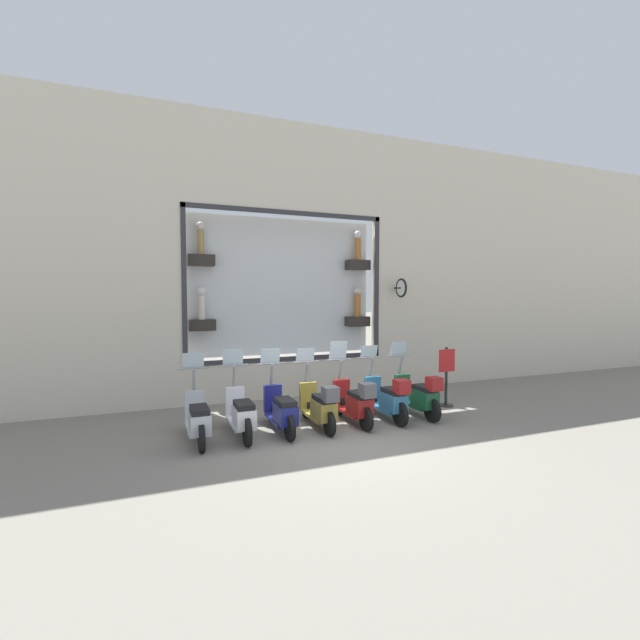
{
  "coord_description": "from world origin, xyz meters",
  "views": [
    {
      "loc": [
        -7.37,
        3.35,
        2.67
      ],
      "look_at": [
        2.11,
        -0.38,
        2.13
      ],
      "focal_mm": 24.0,
      "sensor_mm": 36.0,
      "label": 1
    }
  ],
  "objects_px": {
    "scooter_white_5": "(241,414)",
    "shop_sign_post": "(446,375)",
    "scooter_silver_6": "(198,419)",
    "scooter_navy_4": "(281,411)",
    "scooter_red_2": "(355,402)",
    "scooter_teal_1": "(388,399)",
    "scooter_green_0": "(419,395)",
    "scooter_olive_3": "(320,406)"
  },
  "relations": [
    {
      "from": "scooter_green_0",
      "to": "shop_sign_post",
      "type": "distance_m",
      "value": 1.31
    },
    {
      "from": "scooter_teal_1",
      "to": "scooter_red_2",
      "type": "distance_m",
      "value": 0.8
    },
    {
      "from": "scooter_silver_6",
      "to": "shop_sign_post",
      "type": "relative_size",
      "value": 1.24
    },
    {
      "from": "scooter_green_0",
      "to": "scooter_silver_6",
      "type": "distance_m",
      "value": 4.77
    },
    {
      "from": "scooter_olive_3",
      "to": "scooter_silver_6",
      "type": "relative_size",
      "value": 1.0
    },
    {
      "from": "scooter_olive_3",
      "to": "shop_sign_post",
      "type": "relative_size",
      "value": 1.24
    },
    {
      "from": "scooter_green_0",
      "to": "scooter_silver_6",
      "type": "relative_size",
      "value": 1.0
    },
    {
      "from": "scooter_white_5",
      "to": "shop_sign_post",
      "type": "xyz_separation_m",
      "value": [
        0.48,
        -5.14,
        0.33
      ]
    },
    {
      "from": "scooter_teal_1",
      "to": "scooter_green_0",
      "type": "bearing_deg",
      "value": -89.88
    },
    {
      "from": "scooter_red_2",
      "to": "scooter_white_5",
      "type": "height_order",
      "value": "scooter_red_2"
    },
    {
      "from": "scooter_olive_3",
      "to": "scooter_silver_6",
      "type": "xyz_separation_m",
      "value": [
        0.06,
        2.39,
        -0.04
      ]
    },
    {
      "from": "scooter_green_0",
      "to": "scooter_silver_6",
      "type": "height_order",
      "value": "scooter_green_0"
    },
    {
      "from": "scooter_olive_3",
      "to": "scooter_silver_6",
      "type": "distance_m",
      "value": 2.39
    },
    {
      "from": "scooter_red_2",
      "to": "scooter_white_5",
      "type": "distance_m",
      "value": 2.39
    },
    {
      "from": "shop_sign_post",
      "to": "scooter_white_5",
      "type": "bearing_deg",
      "value": 95.29
    },
    {
      "from": "scooter_green_0",
      "to": "scooter_teal_1",
      "type": "height_order",
      "value": "scooter_green_0"
    },
    {
      "from": "shop_sign_post",
      "to": "scooter_navy_4",
      "type": "bearing_deg",
      "value": 96.3
    },
    {
      "from": "scooter_navy_4",
      "to": "scooter_red_2",
      "type": "bearing_deg",
      "value": -92.14
    },
    {
      "from": "scooter_red_2",
      "to": "scooter_silver_6",
      "type": "bearing_deg",
      "value": 88.93
    },
    {
      "from": "scooter_teal_1",
      "to": "scooter_red_2",
      "type": "height_order",
      "value": "scooter_red_2"
    },
    {
      "from": "scooter_teal_1",
      "to": "scooter_white_5",
      "type": "bearing_deg",
      "value": 88.87
    },
    {
      "from": "scooter_red_2",
      "to": "shop_sign_post",
      "type": "relative_size",
      "value": 1.24
    },
    {
      "from": "shop_sign_post",
      "to": "scooter_green_0",
      "type": "bearing_deg",
      "value": 114.85
    },
    {
      "from": "scooter_navy_4",
      "to": "scooter_olive_3",
      "type": "bearing_deg",
      "value": -94.68
    },
    {
      "from": "scooter_navy_4",
      "to": "shop_sign_post",
      "type": "relative_size",
      "value": 1.24
    },
    {
      "from": "scooter_green_0",
      "to": "scooter_white_5",
      "type": "bearing_deg",
      "value": 89.12
    },
    {
      "from": "scooter_teal_1",
      "to": "scooter_navy_4",
      "type": "distance_m",
      "value": 2.39
    },
    {
      "from": "scooter_red_2",
      "to": "scooter_olive_3",
      "type": "xyz_separation_m",
      "value": [
        -0.01,
        0.8,
        -0.01
      ]
    },
    {
      "from": "scooter_olive_3",
      "to": "scooter_navy_4",
      "type": "height_order",
      "value": "scooter_navy_4"
    },
    {
      "from": "scooter_silver_6",
      "to": "scooter_white_5",
      "type": "bearing_deg",
      "value": -89.75
    },
    {
      "from": "scooter_green_0",
      "to": "scooter_red_2",
      "type": "distance_m",
      "value": 1.59
    },
    {
      "from": "scooter_olive_3",
      "to": "scooter_white_5",
      "type": "relative_size",
      "value": 0.99
    },
    {
      "from": "scooter_white_5",
      "to": "shop_sign_post",
      "type": "distance_m",
      "value": 5.17
    },
    {
      "from": "shop_sign_post",
      "to": "scooter_teal_1",
      "type": "bearing_deg",
      "value": 105.4
    },
    {
      "from": "scooter_white_5",
      "to": "scooter_green_0",
      "type": "bearing_deg",
      "value": -90.88
    },
    {
      "from": "scooter_navy_4",
      "to": "shop_sign_post",
      "type": "height_order",
      "value": "scooter_navy_4"
    },
    {
      "from": "scooter_green_0",
      "to": "shop_sign_post",
      "type": "xyz_separation_m",
      "value": [
        0.54,
        -1.16,
        0.29
      ]
    },
    {
      "from": "scooter_navy_4",
      "to": "scooter_white_5",
      "type": "bearing_deg",
      "value": 89.77
    },
    {
      "from": "scooter_olive_3",
      "to": "scooter_teal_1",
      "type": "bearing_deg",
      "value": -89.79
    },
    {
      "from": "scooter_red_2",
      "to": "scooter_silver_6",
      "type": "height_order",
      "value": "scooter_red_2"
    },
    {
      "from": "scooter_red_2",
      "to": "scooter_white_5",
      "type": "relative_size",
      "value": 1.0
    },
    {
      "from": "scooter_navy_4",
      "to": "scooter_white_5",
      "type": "relative_size",
      "value": 1.0
    }
  ]
}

